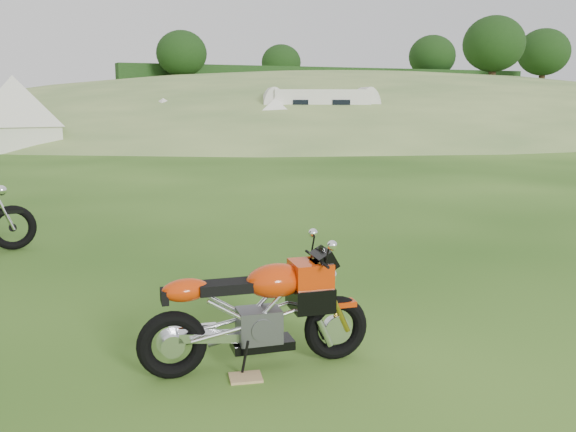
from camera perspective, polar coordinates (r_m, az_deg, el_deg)
name	(u,v)px	position (r m, az deg, el deg)	size (l,w,h in m)	color
ground	(283,314)	(6.34, -0.42, -8.75)	(120.00, 120.00, 0.00)	#18400D
hillside	(345,122)	(52.64, 5.07, 8.32)	(80.00, 64.00, 8.00)	#59793D
hedgerow	(345,122)	(52.64, 5.07, 8.32)	(36.00, 1.20, 8.60)	black
sport_motorcycle	(257,304)	(5.00, -2.82, -7.80)	(1.75, 0.44, 1.05)	red
plywood_board	(246,377)	(5.01, -3.79, -14.13)	(0.24, 0.20, 0.02)	tan
tent_left	(15,114)	(27.27, -23.11, 8.30)	(3.21, 3.21, 2.78)	silver
tent_mid	(164,118)	(29.49, -10.98, 8.53)	(2.57, 2.57, 2.23)	silver
tent_right	(275,119)	(27.56, -1.14, 8.58)	(2.57, 2.57, 2.23)	white
caravan	(320,116)	(29.09, 2.82, 8.88)	(5.19, 2.32, 2.43)	silver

